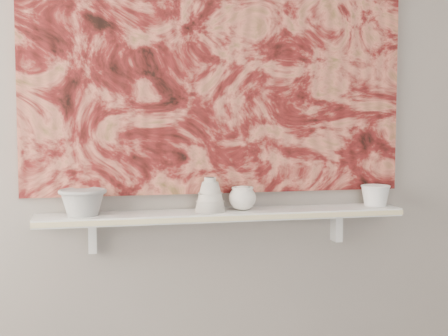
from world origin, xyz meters
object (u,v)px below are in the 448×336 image
object	(u,v)px
cup_cream	(242,198)
bowl_white	(375,195)
shelf	(224,215)
painting	(219,51)
bowl_grey	(83,202)
bell_vessel	(210,194)

from	to	relation	value
cup_cream	bowl_white	bearing A→B (deg)	0.00
shelf	painting	distance (m)	0.63
painting	bowl_grey	distance (m)	0.77
bowl_grey	bell_vessel	distance (m)	0.47
cup_cream	painting	bearing A→B (deg)	132.64
bell_vessel	bowl_white	bearing A→B (deg)	0.00
bowl_grey	bell_vessel	bearing A→B (deg)	0.00
bowl_grey	bowl_white	distance (m)	1.15
bowl_grey	bell_vessel	world-z (taller)	bell_vessel
bell_vessel	painting	bearing A→B (deg)	57.20
cup_cream	bowl_white	size ratio (longest dim) A/B	0.88
bowl_white	bowl_grey	bearing A→B (deg)	180.00
shelf	bowl_white	xyz separation A→B (m)	(0.63, 0.00, 0.06)
shelf	painting	bearing A→B (deg)	90.00
shelf	bowl_grey	size ratio (longest dim) A/B	8.07
bell_vessel	cup_cream	bearing A→B (deg)	0.00
bowl_grey	painting	bearing A→B (deg)	8.75
bowl_grey	bell_vessel	xyz separation A→B (m)	(0.47, 0.00, 0.01)
shelf	bowl_white	size ratio (longest dim) A/B	11.84
bell_vessel	bowl_white	distance (m)	0.68
bowl_grey	bowl_white	size ratio (longest dim) A/B	1.47
painting	bell_vessel	distance (m)	0.55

